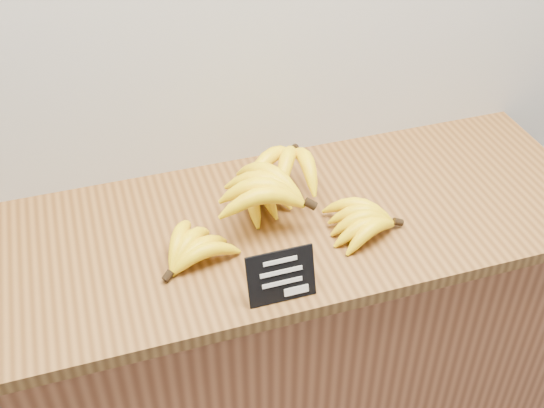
{
  "coord_description": "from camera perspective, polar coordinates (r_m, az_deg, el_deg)",
  "views": [
    {
      "loc": [
        -0.25,
        1.66,
        1.89
      ],
      "look_at": [
        0.08,
        2.7,
        1.02
      ],
      "focal_mm": 45.0,
      "sensor_mm": 36.0,
      "label": 1
    }
  ],
  "objects": [
    {
      "name": "counter",
      "position": [
        1.84,
        -0.48,
        -13.05
      ],
      "size": [
        1.53,
        0.5,
        0.9
      ],
      "primitive_type": "cube",
      "color": "#9A5631",
      "rests_on": "ground"
    },
    {
      "name": "counter_top",
      "position": [
        1.5,
        -0.58,
        -1.99
      ],
      "size": [
        1.52,
        0.54,
        0.03
      ],
      "primitive_type": "cube",
      "color": "brown",
      "rests_on": "counter"
    },
    {
      "name": "chalkboard_sign",
      "position": [
        1.29,
        0.78,
        -6.08
      ],
      "size": [
        0.13,
        0.04,
        0.1
      ],
      "primitive_type": "cube",
      "rotation": [
        -0.3,
        0.0,
        0.0
      ],
      "color": "black",
      "rests_on": "counter_top"
    },
    {
      "name": "banana_pile",
      "position": [
        1.45,
        0.08,
        0.17
      ],
      "size": [
        0.54,
        0.36,
        0.13
      ],
      "color": "yellow",
      "rests_on": "counter_top"
    }
  ]
}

